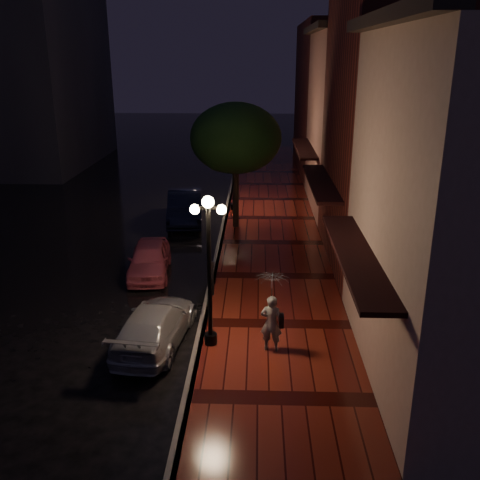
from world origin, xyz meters
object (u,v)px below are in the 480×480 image
(streetlamp_far, at_px, (233,164))
(street_tree, at_px, (236,140))
(streetlamp_near, at_px, (209,263))
(pink_car, at_px, (149,259))
(parking_meter, at_px, (213,275))
(navy_car, at_px, (185,207))
(woman_with_umbrella, at_px, (272,300))
(silver_car, at_px, (155,325))

(streetlamp_far, height_order, street_tree, street_tree)
(streetlamp_near, relative_size, pink_car, 1.18)
(streetlamp_near, bearing_deg, streetlamp_far, 90.00)
(pink_car, xyz_separation_m, parking_meter, (2.58, -2.10, 0.26))
(streetlamp_far, relative_size, navy_car, 0.92)
(streetlamp_near, relative_size, streetlamp_far, 1.00)
(streetlamp_near, bearing_deg, woman_with_umbrella, -8.96)
(navy_car, bearing_deg, pink_car, -100.16)
(silver_car, bearing_deg, navy_car, -79.82)
(streetlamp_near, relative_size, silver_car, 1.04)
(silver_car, xyz_separation_m, woman_with_umbrella, (3.31, -0.46, 1.06))
(streetlamp_near, xyz_separation_m, navy_car, (-2.34, 12.13, -1.83))
(navy_car, relative_size, woman_with_umbrella, 2.04)
(streetlamp_far, bearing_deg, parking_meter, -91.06)
(street_tree, height_order, silver_car, street_tree)
(silver_car, bearing_deg, street_tree, -93.13)
(streetlamp_far, relative_size, silver_car, 1.04)
(pink_car, relative_size, navy_car, 0.79)
(streetlamp_near, relative_size, woman_with_umbrella, 1.89)
(streetlamp_near, bearing_deg, navy_car, 100.92)
(streetlamp_near, xyz_separation_m, streetlamp_far, (0.00, 14.00, 0.00))
(pink_car, bearing_deg, silver_car, -82.87)
(silver_car, height_order, parking_meter, parking_meter)
(streetlamp_near, height_order, woman_with_umbrella, streetlamp_near)
(streetlamp_near, xyz_separation_m, woman_with_umbrella, (1.70, -0.27, -0.94))
(streetlamp_far, xyz_separation_m, silver_car, (-1.61, -13.81, -2.00))
(street_tree, relative_size, navy_car, 1.24)
(silver_car, bearing_deg, parking_meter, -108.15)
(street_tree, xyz_separation_m, navy_car, (-2.60, 1.14, -3.48))
(navy_car, xyz_separation_m, woman_with_umbrella, (4.04, -12.40, 0.89))
(pink_car, height_order, navy_car, navy_car)
(woman_with_umbrella, bearing_deg, streetlamp_far, -73.03)
(streetlamp_far, xyz_separation_m, parking_meter, (-0.20, -10.76, -1.72))
(street_tree, height_order, parking_meter, street_tree)
(street_tree, distance_m, woman_with_umbrella, 11.64)
(streetlamp_near, relative_size, street_tree, 0.74)
(pink_car, xyz_separation_m, silver_car, (1.17, -5.15, -0.02))
(navy_car, distance_m, woman_with_umbrella, 13.07)
(street_tree, xyz_separation_m, silver_car, (-1.87, -10.80, -3.64))
(silver_car, bearing_deg, woman_with_umbrella, 178.79)
(woman_with_umbrella, height_order, parking_meter, woman_with_umbrella)
(navy_car, distance_m, parking_meter, 9.15)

